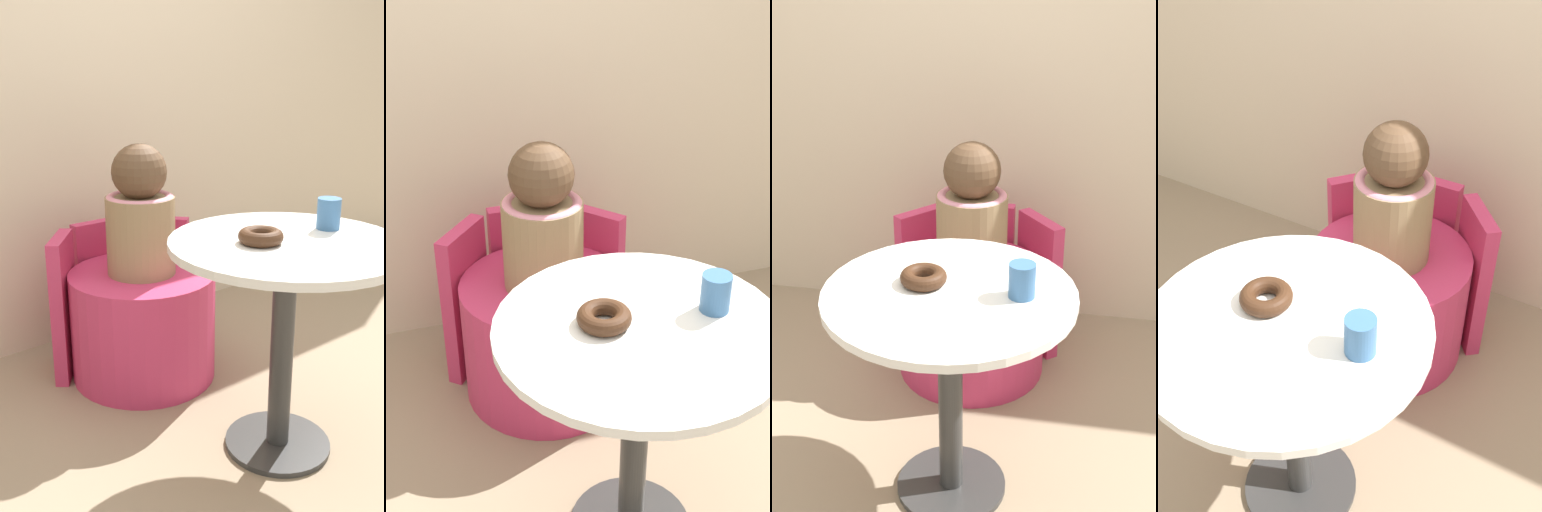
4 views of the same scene
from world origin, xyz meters
TOP-DOWN VIEW (x-y plane):
  - back_wall at (0.00, 1.13)m, footprint 6.00×0.06m
  - round_table at (0.09, -0.03)m, footprint 0.69×0.69m
  - tub_chair at (0.03, 0.62)m, footprint 0.55×0.55m
  - booth_backrest at (0.03, 0.85)m, footprint 0.65×0.24m
  - child_figure at (0.03, 0.62)m, footprint 0.25×0.25m
  - donut at (0.01, 0.00)m, footprint 0.13×0.13m
  - cup at (0.28, -0.02)m, footprint 0.07×0.07m

SIDE VIEW (x-z plane):
  - tub_chair at x=0.03m, z-range 0.00..0.42m
  - booth_backrest at x=0.03m, z-range 0.00..0.55m
  - round_table at x=0.09m, z-range 0.19..0.87m
  - child_figure at x=0.03m, z-range 0.40..0.87m
  - donut at x=0.01m, z-range 0.68..0.72m
  - cup at x=0.28m, z-range 0.68..0.77m
  - back_wall at x=0.00m, z-range 0.00..2.40m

